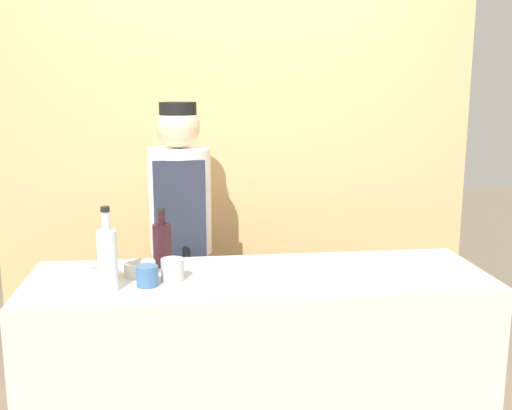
# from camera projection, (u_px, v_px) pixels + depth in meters

# --- Properties ---
(cabinet_wall) EXTENTS (2.70, 0.18, 2.40)m
(cabinet_wall) POSITION_uv_depth(u_px,v_px,m) (238.00, 175.00, 3.50)
(cabinet_wall) COLOR tan
(cabinet_wall) RESTS_ON ground_plane
(counter) EXTENTS (1.96, 0.61, 0.92)m
(counter) POSITION_uv_depth(u_px,v_px,m) (259.00, 374.00, 2.65)
(counter) COLOR beige
(counter) RESTS_ON ground_plane
(sauce_bowl_purple) EXTENTS (0.14, 0.14, 0.05)m
(sauce_bowl_purple) POSITION_uv_depth(u_px,v_px,m) (102.00, 272.00, 2.50)
(sauce_bowl_purple) COLOR white
(sauce_bowl_purple) RESTS_ON counter
(sauce_bowl_yellow) EXTENTS (0.15, 0.15, 0.05)m
(sauce_bowl_yellow) POSITION_uv_depth(u_px,v_px,m) (441.00, 265.00, 2.60)
(sauce_bowl_yellow) COLOR white
(sauce_bowl_yellow) RESTS_ON counter
(sauce_bowl_green) EXTENTS (0.13, 0.13, 0.06)m
(sauce_bowl_green) POSITION_uv_depth(u_px,v_px,m) (140.00, 268.00, 2.55)
(sauce_bowl_green) COLOR white
(sauce_bowl_green) RESTS_ON counter
(cutting_board) EXTENTS (0.38, 0.21, 0.02)m
(cutting_board) POSITION_uv_depth(u_px,v_px,m) (328.00, 272.00, 2.57)
(cutting_board) COLOR white
(cutting_board) RESTS_ON counter
(bottle_wine) EXTENTS (0.08, 0.08, 0.27)m
(bottle_wine) POSITION_uv_depth(u_px,v_px,m) (162.00, 243.00, 2.66)
(bottle_wine) COLOR black
(bottle_wine) RESTS_ON counter
(bottle_clear) EXTENTS (0.08, 0.08, 0.34)m
(bottle_clear) POSITION_uv_depth(u_px,v_px,m) (108.00, 258.00, 2.33)
(bottle_clear) COLOR silver
(bottle_clear) RESTS_ON counter
(cup_blue) EXTENTS (0.09, 0.09, 0.08)m
(cup_blue) POSITION_uv_depth(u_px,v_px,m) (147.00, 276.00, 2.41)
(cup_blue) COLOR #386093
(cup_blue) RESTS_ON counter
(cup_steel) EXTENTS (0.10, 0.10, 0.09)m
(cup_steel) POSITION_uv_depth(u_px,v_px,m) (173.00, 270.00, 2.48)
(cup_steel) COLOR #B7B7BC
(cup_steel) RESTS_ON counter
(chef_center) EXTENTS (0.31, 0.31, 1.63)m
(chef_center) POSITION_uv_depth(u_px,v_px,m) (181.00, 246.00, 3.08)
(chef_center) COLOR #28282D
(chef_center) RESTS_ON ground_plane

